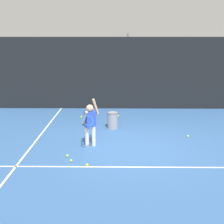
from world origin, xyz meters
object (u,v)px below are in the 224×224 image
Objects in this scene: tennis_ball_7 at (87,165)px; tennis_ball_0 at (71,161)px; tennis_ball_2 at (118,116)px; tennis_ball_3 at (188,136)px; ball_hopper at (113,120)px; tennis_ball_4 at (67,156)px; tennis_ball_6 at (81,117)px; tennis_player at (90,122)px.

tennis_ball_0 is at bearing 151.66° from tennis_ball_7.
tennis_ball_2 is 1.00× the size of tennis_ball_3.
ball_hopper is 1.52m from tennis_ball_2.
tennis_ball_4 is 3.71m from tennis_ball_6.
tennis_ball_4 is (-1.14, -2.41, -0.26)m from ball_hopper.
tennis_ball_6 is 1.00× the size of tennis_ball_7.
tennis_ball_0 is (-1.00, -2.72, -0.26)m from ball_hopper.
ball_hopper is at bearing 64.66° from tennis_ball_4.
tennis_ball_0 is 1.00× the size of tennis_ball_3.
ball_hopper is 8.52× the size of tennis_ball_7.
tennis_ball_6 is 4.28m from tennis_ball_7.
tennis_ball_6 is at bearing 93.20° from tennis_ball_0.
tennis_ball_0 is 1.00× the size of tennis_ball_7.
tennis_ball_2 is at bearing 79.92° from tennis_ball_7.
tennis_ball_0 and tennis_ball_4 have the same top height.
tennis_ball_4 is at bearing -88.73° from tennis_ball_6.
tennis_ball_2 and tennis_ball_3 have the same top height.
tennis_ball_0 is 3.81m from tennis_ball_3.
tennis_ball_3 is at bearing 35.39° from tennis_ball_7.
tennis_ball_0 is at bearing -110.25° from ball_hopper.
tennis_ball_4 is (-1.35, -3.90, 0.00)m from tennis_ball_2.
tennis_ball_6 is (-0.61, 2.95, -0.69)m from tennis_player.
tennis_ball_3 is at bearing -47.88° from tennis_ball_2.
tennis_ball_7 is at bearing -81.34° from tennis_ball_6.
tennis_player is at bearing 54.82° from tennis_ball_4.
tennis_ball_2 is (0.82, 3.14, -0.69)m from tennis_player.
tennis_ball_2 is at bearing 132.12° from tennis_ball_3.
tennis_ball_6 and tennis_ball_7 have the same top height.
tennis_player is 3.09m from tennis_ball_6.
tennis_ball_7 is at bearing -101.17° from ball_hopper.
tennis_ball_0 and tennis_ball_3 have the same top height.
tennis_player is at bearing -164.98° from tennis_ball_3.
ball_hopper reaches higher than tennis_ball_3.
tennis_ball_0 is at bearing -64.80° from tennis_ball_4.
tennis_player is 20.46× the size of tennis_ball_0.
tennis_ball_6 is (-1.43, -0.19, 0.00)m from tennis_ball_2.
tennis_ball_4 is at bearing -109.10° from tennis_ball_2.
tennis_ball_3 is at bearing -20.50° from ball_hopper.
tennis_player reaches higher than tennis_ball_3.
tennis_player reaches higher than tennis_ball_4.
tennis_ball_6 is at bearing 148.71° from tennis_ball_3.
tennis_ball_7 is (0.42, -0.23, 0.00)m from tennis_ball_0.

